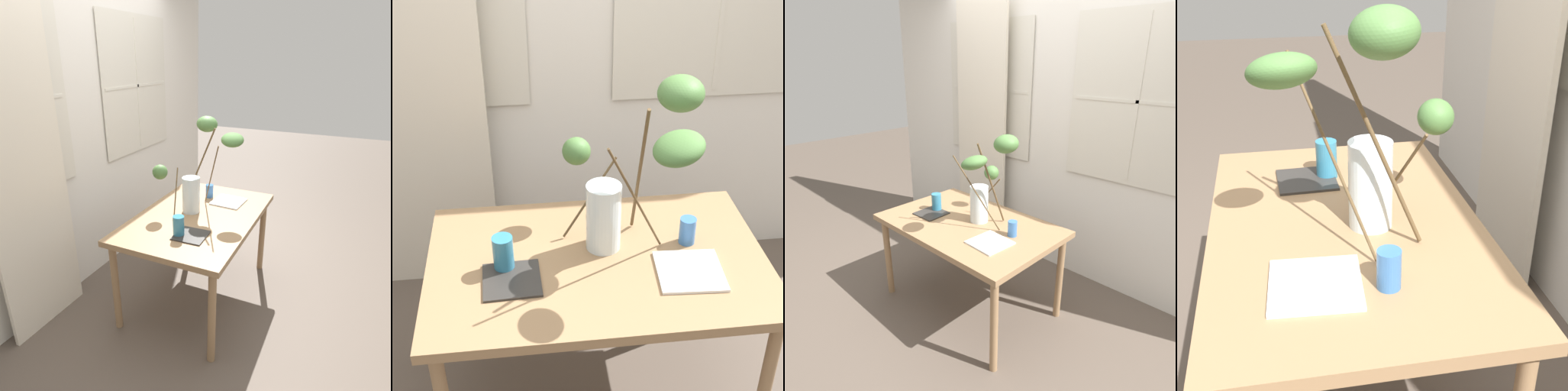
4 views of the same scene
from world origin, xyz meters
The scene contains 9 objects.
ground centered at (0.00, 0.00, 0.00)m, with size 14.00×14.00×0.00m, color brown.
back_wall_with_windows centered at (0.00, 1.05, 1.38)m, with size 4.31×0.14×2.75m.
curtain_sheer_side centered at (-0.73, 0.88, 1.19)m, with size 0.62×0.03×2.39m, color silver.
dining_table centered at (0.00, 0.00, 0.65)m, with size 1.30×0.85×0.72m.
vase_with_branches centered at (0.12, 0.05, 1.06)m, with size 0.51×0.66×0.71m.
drinking_glass_blue_left centered at (-0.35, -0.02, 0.79)m, with size 0.08×0.08×0.14m, color teal.
drinking_glass_blue_right centered at (0.37, 0.06, 0.78)m, with size 0.06×0.06×0.11m, color #386BAD.
plate_square_left centered at (-0.33, -0.10, 0.73)m, with size 0.21×0.21×0.01m, color #2D2B28.
plate_square_right centered at (0.33, -0.13, 0.73)m, with size 0.24×0.24×0.01m, color white.
Camera 2 is at (-0.26, -1.81, 2.13)m, focal length 54.87 mm.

